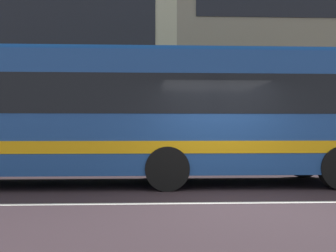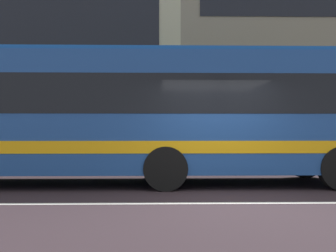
{
  "view_description": "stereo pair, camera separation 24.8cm",
  "coord_description": "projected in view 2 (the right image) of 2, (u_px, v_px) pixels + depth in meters",
  "views": [
    {
      "loc": [
        -1.58,
        -7.55,
        1.42
      ],
      "look_at": [
        -1.1,
        3.08,
        1.46
      ],
      "focal_mm": 43.26,
      "sensor_mm": 36.0,
      "label": 1
    },
    {
      "loc": [
        -1.34,
        -7.56,
        1.42
      ],
      "look_at": [
        -1.1,
        3.08,
        1.46
      ],
      "focal_mm": 43.26,
      "sensor_mm": 36.0,
      "label": 2
    }
  ],
  "objects": [
    {
      "name": "ground_plane",
      "position": [
        230.0,
        203.0,
        7.58
      ],
      "size": [
        160.0,
        160.0,
        0.0
      ],
      "primitive_type": "plane",
      "color": "#2F2328"
    },
    {
      "name": "lane_centre_line",
      "position": [
        230.0,
        203.0,
        7.58
      ],
      "size": [
        60.0,
        0.16,
        0.01
      ],
      "primitive_type": "cube",
      "color": "silver",
      "rests_on": "ground_plane"
    },
    {
      "name": "hedge_row_far",
      "position": [
        275.0,
        153.0,
        14.35
      ],
      "size": [
        23.17,
        1.1,
        1.04
      ],
      "primitive_type": "cube",
      "color": "#25541F",
      "rests_on": "ground_plane"
    },
    {
      "name": "transit_bus",
      "position": [
        137.0,
        112.0,
        10.2
      ],
      "size": [
        11.38,
        2.59,
        3.29
      ],
      "color": "#1F488E",
      "rests_on": "ground_plane"
    }
  ]
}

